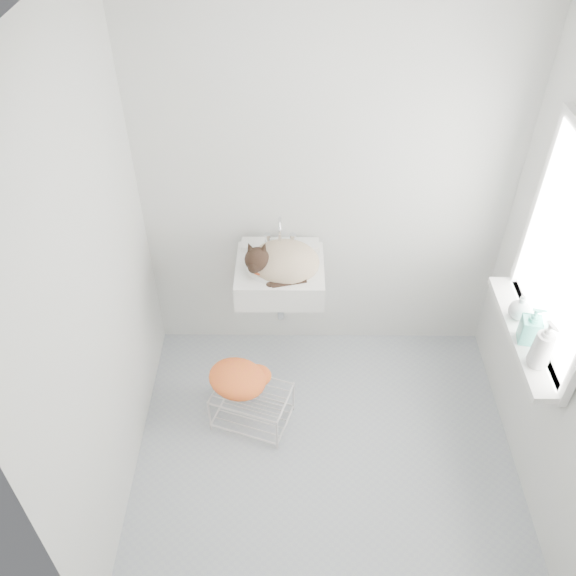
{
  "coord_description": "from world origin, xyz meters",
  "views": [
    {
      "loc": [
        -0.2,
        -2.05,
        3.11
      ],
      "look_at": [
        -0.22,
        0.5,
        0.88
      ],
      "focal_mm": 38.21,
      "sensor_mm": 36.0,
      "label": 1
    }
  ],
  "objects_px": {
    "cat": "(282,261)",
    "wire_rack": "(252,404)",
    "bottle_c": "(517,317)",
    "sink": "(280,265)",
    "bottle_a": "(536,364)",
    "bottle_b": "(526,340)"
  },
  "relations": [
    {
      "from": "wire_rack",
      "to": "bottle_b",
      "type": "xyz_separation_m",
      "value": [
        1.44,
        -0.13,
        0.7
      ]
    },
    {
      "from": "bottle_a",
      "to": "bottle_c",
      "type": "xyz_separation_m",
      "value": [
        0.0,
        0.34,
        0.0
      ]
    },
    {
      "from": "cat",
      "to": "sink",
      "type": "bearing_deg",
      "value": 128.4
    },
    {
      "from": "bottle_b",
      "to": "bottle_c",
      "type": "bearing_deg",
      "value": 90.0
    },
    {
      "from": "cat",
      "to": "bottle_b",
      "type": "distance_m",
      "value": 1.39
    },
    {
      "from": "cat",
      "to": "bottle_c",
      "type": "bearing_deg",
      "value": -17.02
    },
    {
      "from": "wire_rack",
      "to": "bottle_b",
      "type": "height_order",
      "value": "bottle_b"
    },
    {
      "from": "sink",
      "to": "bottle_c",
      "type": "distance_m",
      "value": 1.34
    },
    {
      "from": "cat",
      "to": "wire_rack",
      "type": "bearing_deg",
      "value": -110.45
    },
    {
      "from": "sink",
      "to": "bottle_b",
      "type": "relative_size",
      "value": 2.41
    },
    {
      "from": "cat",
      "to": "bottle_c",
      "type": "height_order",
      "value": "cat"
    },
    {
      "from": "sink",
      "to": "cat",
      "type": "height_order",
      "value": "cat"
    },
    {
      "from": "bottle_b",
      "to": "bottle_a",
      "type": "bearing_deg",
      "value": -90.0
    },
    {
      "from": "bottle_a",
      "to": "bottle_b",
      "type": "height_order",
      "value": "bottle_a"
    },
    {
      "from": "cat",
      "to": "bottle_c",
      "type": "xyz_separation_m",
      "value": [
        1.26,
        -0.41,
        -0.04
      ]
    },
    {
      "from": "sink",
      "to": "cat",
      "type": "distance_m",
      "value": 0.05
    },
    {
      "from": "bottle_b",
      "to": "cat",
      "type": "bearing_deg",
      "value": 155.15
    },
    {
      "from": "cat",
      "to": "wire_rack",
      "type": "xyz_separation_m",
      "value": [
        -0.18,
        -0.45,
        -0.74
      ]
    },
    {
      "from": "cat",
      "to": "bottle_c",
      "type": "relative_size",
      "value": 2.94
    },
    {
      "from": "bottle_b",
      "to": "sink",
      "type": "bearing_deg",
      "value": 154.73
    },
    {
      "from": "bottle_a",
      "to": "bottle_c",
      "type": "bearing_deg",
      "value": 90.0
    },
    {
      "from": "wire_rack",
      "to": "bottle_b",
      "type": "bearing_deg",
      "value": -5.13
    }
  ]
}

